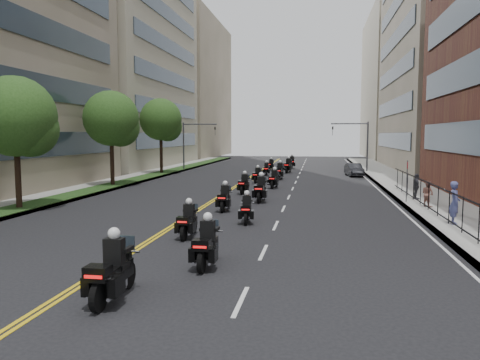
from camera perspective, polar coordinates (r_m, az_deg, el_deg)
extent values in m
plane|color=black|center=(13.04, -14.33, -13.36)|extent=(160.00, 160.00, 0.00)
cube|color=gray|center=(37.16, 20.12, -1.14)|extent=(4.00, 90.00, 0.15)
cube|color=gray|center=(40.28, -15.69, -0.51)|extent=(4.00, 90.00, 0.15)
cube|color=#1C3C16|center=(39.94, -14.66, -0.40)|extent=(2.00, 90.00, 0.04)
cube|color=#333F4C|center=(29.65, 26.93, 3.62)|extent=(0.12, 25.80, 1.80)
cube|color=#7C735A|center=(62.45, 25.43, 15.00)|extent=(15.00, 28.00, 30.00)
cube|color=#333F4C|center=(59.94, 18.00, 4.63)|extent=(0.12, 24.08, 1.80)
cube|color=#333F4C|center=(60.02, 18.11, 8.45)|extent=(0.12, 24.08, 1.80)
cube|color=#333F4C|center=(60.38, 18.23, 12.24)|extent=(0.12, 24.08, 1.80)
cube|color=#333F4C|center=(60.99, 18.35, 15.97)|extent=(0.12, 24.08, 1.80)
cube|color=#333F4C|center=(61.86, 18.47, 19.61)|extent=(0.12, 24.08, 1.80)
cube|color=#B0A58E|center=(91.20, 20.11, 10.77)|extent=(15.00, 28.00, 26.00)
cube|color=#333F4C|center=(34.06, -24.56, 3.90)|extent=(0.12, 25.80, 1.80)
cube|color=#333F4C|center=(34.22, -24.84, 10.60)|extent=(0.12, 25.80, 1.80)
cube|color=#333F4C|center=(34.83, -25.12, 17.16)|extent=(0.12, 25.80, 1.80)
cube|color=#B0A58E|center=(66.40, -15.50, 16.48)|extent=(16.00, 28.00, 34.00)
cube|color=#333F4C|center=(62.24, -8.41, 4.86)|extent=(0.12, 24.08, 1.80)
cube|color=#333F4C|center=(62.33, -8.46, 8.54)|extent=(0.12, 24.08, 1.80)
cube|color=#333F4C|center=(62.67, -8.51, 12.20)|extent=(0.12, 24.08, 1.80)
cube|color=#333F4C|center=(63.26, -8.57, 15.80)|extent=(0.12, 24.08, 1.80)
cube|color=#333F4C|center=(64.09, -8.62, 19.32)|extent=(0.12, 24.08, 1.80)
cube|color=#7C735A|center=(93.69, -7.57, 10.90)|extent=(16.00, 28.00, 26.00)
cube|color=black|center=(24.16, 23.61, -1.06)|extent=(0.05, 28.00, 0.05)
cube|color=black|center=(24.33, 23.49, -4.10)|extent=(0.05, 28.00, 0.05)
cylinder|color=black|center=(28.43, -25.48, 1.44)|extent=(0.32, 0.32, 4.83)
sphere|color=#244A18|center=(28.40, -25.72, 7.00)|extent=(4.40, 4.40, 4.40)
sphere|color=#244A18|center=(28.37, -24.20, 5.67)|extent=(3.08, 3.08, 3.08)
cylinder|color=black|center=(38.86, -15.35, 2.95)|extent=(0.32, 0.32, 5.11)
sphere|color=#244A18|center=(38.85, -15.46, 7.25)|extent=(4.40, 4.40, 4.40)
sphere|color=#244A18|center=(38.95, -14.37, 6.20)|extent=(3.08, 3.08, 3.08)
cylinder|color=black|center=(50.00, -9.59, 3.77)|extent=(0.32, 0.32, 5.39)
sphere|color=#244A18|center=(50.01, -9.65, 7.30)|extent=(4.40, 4.40, 4.40)
sphere|color=#244A18|center=(50.18, -8.83, 6.42)|extent=(3.08, 3.08, 3.08)
cylinder|color=#3F3F44|center=(53.56, 15.27, 3.87)|extent=(0.18, 0.18, 5.60)
cylinder|color=#3F3F44|center=(53.39, 13.19, 6.71)|extent=(4.00, 0.14, 0.14)
imported|color=black|center=(53.30, 11.23, 5.89)|extent=(0.16, 0.20, 1.00)
cylinder|color=#3F3F44|center=(55.51, -6.89, 4.08)|extent=(0.18, 0.18, 5.60)
cylinder|color=#3F3F44|center=(54.98, -4.91, 6.80)|extent=(4.00, 0.14, 0.14)
imported|color=black|center=(54.55, -3.06, 5.98)|extent=(0.16, 0.20, 1.00)
cylinder|color=black|center=(11.86, -16.87, -13.45)|extent=(0.16, 0.75, 0.75)
cylinder|color=black|center=(13.38, -13.51, -11.17)|extent=(0.16, 0.75, 0.75)
cube|color=black|center=(12.52, -15.12, -10.90)|extent=(0.47, 1.48, 0.44)
cube|color=silver|center=(12.64, -14.98, -11.94)|extent=(0.42, 0.61, 0.33)
cube|color=black|center=(11.69, -16.95, -10.80)|extent=(0.57, 0.46, 0.35)
cube|color=red|center=(11.50, -17.46, -11.21)|extent=(0.44, 0.03, 0.08)
cube|color=black|center=(12.43, -15.08, -8.41)|extent=(0.48, 0.31, 0.68)
sphere|color=silver|center=(12.34, -15.11, -6.31)|extent=(0.32, 0.32, 0.32)
cylinder|color=black|center=(14.39, -4.71, -9.93)|extent=(0.15, 0.70, 0.70)
cylinder|color=black|center=(15.94, -3.31, -8.39)|extent=(0.15, 0.70, 0.70)
cube|color=black|center=(15.09, -3.98, -8.07)|extent=(0.44, 1.39, 0.41)
cube|color=silver|center=(15.20, -3.93, -8.89)|extent=(0.39, 0.57, 0.31)
cube|color=black|center=(14.26, -4.73, -7.87)|extent=(0.54, 0.43, 0.33)
cube|color=red|center=(14.06, -4.94, -8.15)|extent=(0.41, 0.03, 0.07)
cube|color=black|center=(15.03, -3.95, -6.13)|extent=(0.45, 0.29, 0.64)
sphere|color=silver|center=(14.96, -3.95, -4.51)|extent=(0.30, 0.30, 0.30)
cylinder|color=black|center=(18.68, -6.89, -6.43)|extent=(0.13, 0.65, 0.65)
cylinder|color=black|center=(20.11, -5.67, -5.55)|extent=(0.13, 0.65, 0.65)
cube|color=black|center=(19.34, -6.26, -5.20)|extent=(0.40, 1.29, 0.38)
cube|color=silver|center=(19.43, -6.22, -5.81)|extent=(0.36, 0.52, 0.29)
cube|color=black|center=(18.58, -6.90, -4.93)|extent=(0.50, 0.40, 0.30)
cube|color=red|center=(18.40, -7.08, -5.10)|extent=(0.38, 0.03, 0.07)
cube|color=black|center=(19.30, -6.24, -3.79)|extent=(0.42, 0.27, 0.59)
sphere|color=silver|center=(19.25, -6.24, -2.61)|extent=(0.28, 0.28, 0.28)
cylinder|color=black|center=(21.69, 0.71, -4.74)|extent=(0.18, 0.63, 0.62)
cylinder|color=black|center=(23.13, 0.94, -4.10)|extent=(0.18, 0.63, 0.62)
cube|color=black|center=(22.37, 0.83, -3.76)|extent=(0.49, 1.26, 0.37)
cube|color=silver|center=(22.45, 0.84, -4.27)|extent=(0.39, 0.53, 0.27)
cube|color=black|center=(21.61, 0.71, -3.50)|extent=(0.51, 0.42, 0.29)
cube|color=red|center=(21.43, 0.68, -3.63)|extent=(0.37, 0.06, 0.06)
cube|color=black|center=(22.34, 0.84, -2.59)|extent=(0.42, 0.29, 0.57)
sphere|color=silver|center=(22.30, 0.84, -1.61)|extent=(0.26, 0.26, 0.26)
cylinder|color=black|center=(25.16, -2.15, -3.26)|extent=(0.15, 0.67, 0.67)
cylinder|color=black|center=(26.68, -1.53, -2.75)|extent=(0.15, 0.67, 0.67)
cube|color=black|center=(25.88, -1.83, -2.40)|extent=(0.43, 1.33, 0.39)
cube|color=silver|center=(25.96, -1.81, -2.88)|extent=(0.38, 0.54, 0.29)
cube|color=black|center=(25.08, -2.16, -2.11)|extent=(0.52, 0.42, 0.31)
cube|color=red|center=(24.89, -2.25, -2.22)|extent=(0.39, 0.04, 0.07)
cube|color=black|center=(25.86, -1.82, -1.31)|extent=(0.44, 0.28, 0.61)
sphere|color=silver|center=(25.83, -1.82, -0.40)|extent=(0.28, 0.28, 0.28)
cylinder|color=black|center=(28.52, 2.32, -2.13)|extent=(0.18, 0.75, 0.75)
cylinder|color=black|center=(30.25, 2.83, -1.70)|extent=(0.18, 0.75, 0.75)
cube|color=black|center=(29.34, 2.59, -1.31)|extent=(0.51, 1.50, 0.44)
cube|color=silver|center=(29.43, 2.60, -1.79)|extent=(0.44, 0.62, 0.33)
cube|color=black|center=(28.45, 2.33, -0.99)|extent=(0.59, 0.48, 0.35)
cube|color=red|center=(28.22, 2.26, -1.09)|extent=(0.44, 0.05, 0.08)
cube|color=black|center=(29.34, 2.61, -0.23)|extent=(0.49, 0.32, 0.68)
sphere|color=silver|center=(29.30, 2.62, 0.67)|extent=(0.32, 0.32, 0.32)
cylinder|color=black|center=(32.67, 0.25, -1.23)|extent=(0.19, 0.66, 0.65)
cylinder|color=black|center=(34.15, 0.87, -0.94)|extent=(0.19, 0.66, 0.65)
cube|color=black|center=(33.38, 0.57, -0.62)|extent=(0.51, 1.33, 0.38)
cube|color=silver|center=(33.45, 0.59, -0.99)|extent=(0.41, 0.56, 0.29)
cube|color=black|center=(32.61, 0.25, -0.36)|extent=(0.53, 0.44, 0.31)
cube|color=red|center=(32.42, 0.16, -0.43)|extent=(0.39, 0.06, 0.07)
cube|color=black|center=(33.38, 0.59, 0.21)|extent=(0.44, 0.30, 0.60)
sphere|color=silver|center=(33.35, 0.59, 0.90)|extent=(0.28, 0.28, 0.28)
cylinder|color=black|center=(36.19, 3.95, -0.57)|extent=(0.21, 0.68, 0.67)
cylinder|color=black|center=(37.72, 4.45, -0.33)|extent=(0.21, 0.68, 0.67)
cube|color=black|center=(36.93, 4.21, -0.03)|extent=(0.56, 1.36, 0.39)
cube|color=silver|center=(37.00, 4.22, -0.37)|extent=(0.43, 0.58, 0.29)
cube|color=black|center=(36.14, 3.96, 0.23)|extent=(0.55, 0.47, 0.31)
cube|color=red|center=(35.94, 3.89, 0.17)|extent=(0.39, 0.07, 0.07)
cube|color=black|center=(36.93, 4.23, 0.74)|extent=(0.46, 0.32, 0.61)
sphere|color=silver|center=(36.91, 4.24, 1.37)|extent=(0.28, 0.28, 0.28)
cylinder|color=black|center=(40.25, 1.90, 0.02)|extent=(0.21, 0.63, 0.62)
cylinder|color=black|center=(41.65, 2.42, 0.21)|extent=(0.21, 0.63, 0.62)
cube|color=black|center=(40.92, 2.17, 0.47)|extent=(0.54, 1.26, 0.36)
cube|color=silver|center=(40.99, 2.18, 0.18)|extent=(0.41, 0.54, 0.27)
cube|color=black|center=(40.21, 1.91, 0.69)|extent=(0.52, 0.44, 0.29)
cube|color=red|center=(40.02, 1.84, 0.64)|extent=(0.36, 0.07, 0.06)
cube|color=black|center=(40.93, 2.19, 1.11)|extent=(0.43, 0.30, 0.56)
sphere|color=silver|center=(40.91, 2.19, 1.64)|extent=(0.26, 0.26, 0.26)
cylinder|color=black|center=(43.16, 4.70, 0.45)|extent=(0.21, 0.74, 0.73)
cylinder|color=black|center=(44.85, 5.07, 0.64)|extent=(0.21, 0.74, 0.73)
cube|color=black|center=(43.98, 4.89, 0.94)|extent=(0.57, 1.48, 0.43)
cube|color=silver|center=(44.05, 4.90, 0.63)|extent=(0.46, 0.62, 0.32)
cube|color=black|center=(43.12, 4.71, 1.19)|extent=(0.59, 0.50, 0.34)
cube|color=red|center=(42.90, 4.66, 1.14)|extent=(0.43, 0.07, 0.08)
cube|color=black|center=(43.99, 4.91, 1.64)|extent=(0.50, 0.34, 0.66)
sphere|color=silver|center=(43.98, 4.92, 2.23)|extent=(0.31, 0.31, 0.31)
cylinder|color=black|center=(47.40, 3.20, 0.85)|extent=(0.16, 0.63, 0.62)
cylinder|color=black|center=(48.86, 3.29, 0.99)|extent=(0.16, 0.63, 0.62)
cube|color=black|center=(48.11, 3.24, 1.23)|extent=(0.45, 1.25, 0.37)
cube|color=silver|center=(48.17, 3.24, 0.98)|extent=(0.37, 0.52, 0.27)
cube|color=black|center=(47.37, 3.20, 1.43)|extent=(0.50, 0.41, 0.29)
cube|color=red|center=(47.18, 3.19, 1.39)|extent=(0.37, 0.05, 0.06)
cube|color=black|center=(48.12, 3.25, 1.78)|extent=(0.42, 0.28, 0.57)
sphere|color=silver|center=(48.11, 3.25, 2.23)|extent=(0.27, 0.27, 0.27)
cylinder|color=black|center=(50.89, 5.71, 1.23)|extent=(0.25, 0.76, 0.75)
cylinder|color=black|center=(52.60, 6.10, 1.36)|extent=(0.25, 0.76, 0.75)
cube|color=black|center=(51.72, 5.91, 1.64)|extent=(0.66, 1.53, 0.44)
cube|color=silver|center=(51.79, 5.92, 1.36)|extent=(0.50, 0.66, 0.33)
cube|color=black|center=(50.85, 5.72, 1.87)|extent=(0.63, 0.53, 0.35)
cube|color=red|center=(50.62, 5.66, 1.83)|extent=(0.44, 0.09, 0.08)
cube|color=black|center=(51.74, 5.93, 2.25)|extent=(0.52, 0.37, 0.68)
sphere|color=silver|center=(51.73, 5.94, 2.76)|extent=(0.32, 0.32, 0.32)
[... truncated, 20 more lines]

